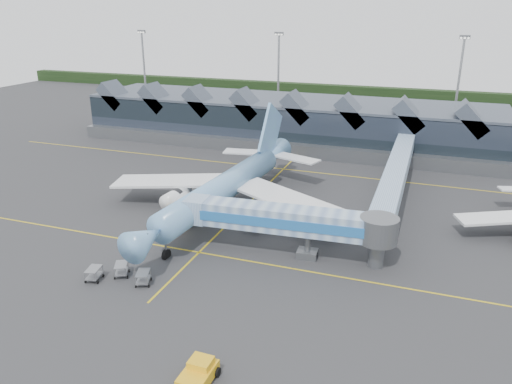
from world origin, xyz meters
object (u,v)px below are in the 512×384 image
(jet_bridge, at_px, (300,223))
(pushback_tug, at_px, (198,374))
(main_airliner, at_px, (227,185))
(fuel_truck, at_px, (183,203))

(jet_bridge, height_order, pushback_tug, jet_bridge)
(main_airliner, height_order, pushback_tug, main_airliner)
(fuel_truck, bearing_deg, pushback_tug, -84.30)
(main_airliner, relative_size, jet_bridge, 1.68)
(pushback_tug, bearing_deg, jet_bridge, 86.51)
(jet_bridge, relative_size, pushback_tug, 6.20)
(jet_bridge, distance_m, pushback_tug, 24.22)
(fuel_truck, bearing_deg, jet_bridge, -42.95)
(fuel_truck, distance_m, pushback_tug, 35.08)
(jet_bridge, bearing_deg, fuel_truck, 156.89)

